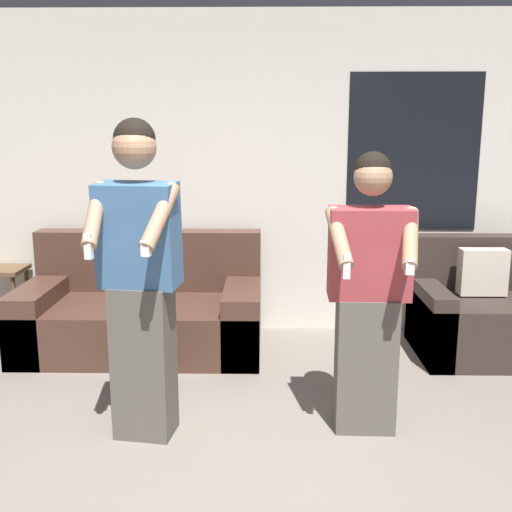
% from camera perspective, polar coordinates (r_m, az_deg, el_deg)
% --- Properties ---
extents(wall_back, '(6.82, 0.07, 2.70)m').
position_cam_1_polar(wall_back, '(5.14, 0.35, 7.66)').
color(wall_back, beige).
rests_on(wall_back, ground_plane).
extents(couch, '(1.88, 0.98, 0.91)m').
position_cam_1_polar(couch, '(4.94, -10.64, -5.26)').
color(couch, '#472D23').
rests_on(couch, ground_plane).
extents(armchair, '(0.99, 0.83, 0.90)m').
position_cam_1_polar(armchair, '(5.03, 20.56, -5.24)').
color(armchair, '#332823').
rests_on(armchair, ground_plane).
extents(person_left, '(0.49, 0.51, 1.80)m').
position_cam_1_polar(person_left, '(3.37, -10.99, -2.20)').
color(person_left, '#56514C').
rests_on(person_left, ground_plane).
extents(person_right, '(0.52, 0.47, 1.62)m').
position_cam_1_polar(person_right, '(3.47, 10.64, -3.78)').
color(person_right, '#56514C').
rests_on(person_right, ground_plane).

